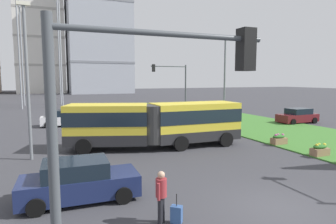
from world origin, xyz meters
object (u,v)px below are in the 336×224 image
Objects in this scene: apartment_tower_westcentre at (39,15)px; streetlight_left at (27,75)px; pedestrian_crossing at (161,194)px; flower_planter_2 at (279,139)px; streetlight_median at (225,76)px; traffic_light_far_right at (175,82)px; rolling_suitcase at (177,214)px; car_white_van at (64,118)px; car_navy_sedan at (79,181)px; car_maroon_sedan at (298,116)px; apartment_tower_centre at (98,36)px; traffic_light_near_left at (136,125)px; flower_planter_1 at (320,150)px; articulated_bus at (156,123)px.

streetlight_left is at bearing -89.88° from apartment_tower_westcentre.
pedestrian_crossing is 13.81m from flower_planter_2.
streetlight_median is 0.17× the size of apartment_tower_westcentre.
apartment_tower_westcentre is at bearing 100.14° from traffic_light_far_right.
car_white_van is at bearing 95.61° from rolling_suitcase.
streetlight_left reaches higher than car_navy_sedan.
apartment_tower_westcentre reaches higher than rolling_suitcase.
rolling_suitcase is (2.19, -22.31, -0.44)m from car_white_van.
car_maroon_sedan is 0.98× the size of car_navy_sedan.
apartment_tower_centre is at bearing 81.82° from rolling_suitcase.
pedestrian_crossing is at bearing -115.20° from traffic_light_far_right.
streetlight_median is (13.68, 16.94, 3.93)m from pedestrian_crossing.
apartment_tower_centre reaches higher than car_white_van.
streetlight_median is (13.23, 17.14, 4.62)m from rolling_suitcase.
traffic_light_far_right reaches higher than pedestrian_crossing.
car_white_van is 25.99m from traffic_light_near_left.
traffic_light_far_right is at bearing 95.75° from flower_planter_1.
car_maroon_sedan is at bearing 9.99° from streetlight_left.
pedestrian_crossing is 23.78m from traffic_light_far_right.
articulated_bus reaches higher than car_maroon_sedan.
traffic_light_far_right is at bearing 148.27° from car_maroon_sedan.
car_navy_sedan is at bearing -153.95° from car_maroon_sedan.
flower_planter_2 is at bearing -47.82° from car_white_van.
pedestrian_crossing reaches higher than flower_planter_1.
streetlight_left is at bearing -102.27° from apartment_tower_centre.
flower_planter_1 is at bearing 3.80° from car_navy_sedan.
car_white_van is at bearing 161.47° from streetlight_median.
car_maroon_sedan is 13.63m from traffic_light_far_right.
pedestrian_crossing is at bearing -52.43° from car_navy_sedan.
streetlight_left is (-25.42, -4.48, 4.13)m from car_maroon_sedan.
apartment_tower_westcentre is (-4.84, 102.09, 26.11)m from rolling_suitcase.
car_navy_sedan is 21.63m from streetlight_median.
pedestrian_crossing is 95.34m from apartment_tower_centre.
traffic_light_far_right is at bearing 38.72° from streetlight_left.
flower_planter_2 is 0.02× the size of apartment_tower_westcentre.
apartment_tower_westcentre is at bearing 106.32° from car_maroon_sedan.
traffic_light_far_right is at bearing 129.96° from streetlight_median.
traffic_light_near_left is 0.90× the size of traffic_light_far_right.
car_navy_sedan is at bearing 127.57° from pedestrian_crossing.
pedestrian_crossing is at bearing -148.63° from flower_planter_2.
articulated_bus is 0.23× the size of apartment_tower_westcentre.
car_maroon_sedan is 0.71× the size of traffic_light_far_right.
articulated_bus reaches higher than rolling_suitcase.
streetlight_left is 0.99× the size of streetlight_median.
car_white_van is at bearing 88.51° from car_navy_sedan.
pedestrian_crossing is at bearing -145.88° from car_maroon_sedan.
rolling_suitcase is 13.53m from flower_planter_2.
rolling_suitcase is at bearing -23.96° from pedestrian_crossing.
articulated_bus is at bearing -66.45° from car_white_van.
flower_planter_1 is 3.34m from flower_planter_2.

